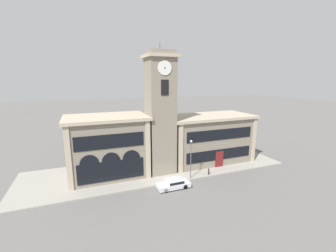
# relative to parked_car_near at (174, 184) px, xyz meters

# --- Properties ---
(ground_plane) EXTENTS (300.00, 300.00, 0.00)m
(ground_plane) POSITION_rel_parked_car_near_xyz_m (0.24, 1.37, -0.67)
(ground_plane) COLOR #605E5B
(sidewalk_kerb) EXTENTS (42.69, 12.09, 0.15)m
(sidewalk_kerb) POSITION_rel_parked_car_near_xyz_m (0.24, 7.42, -0.60)
(sidewalk_kerb) COLOR gray
(sidewalk_kerb) RESTS_ON ground_plane
(clock_tower) EXTENTS (4.70, 4.70, 20.09)m
(clock_tower) POSITION_rel_parked_car_near_xyz_m (0.24, 6.09, 8.83)
(clock_tower) COLOR gray
(clock_tower) RESTS_ON ground_plane
(town_hall_left_wing) EXTENTS (12.15, 8.07, 9.39)m
(town_hall_left_wing) POSITION_rel_parked_car_near_xyz_m (-7.79, 7.75, 4.05)
(town_hall_left_wing) COLOR gray
(town_hall_left_wing) RESTS_ON ground_plane
(town_hall_right_wing) EXTENTS (15.74, 8.07, 8.49)m
(town_hall_right_wing) POSITION_rel_parked_car_near_xyz_m (10.06, 7.76, 3.60)
(town_hall_right_wing) COLOR gray
(town_hall_right_wing) RESTS_ON ground_plane
(parked_car_near) EXTENTS (4.57, 1.94, 1.27)m
(parked_car_near) POSITION_rel_parked_car_near_xyz_m (0.00, 0.00, 0.00)
(parked_car_near) COLOR silver
(parked_car_near) RESTS_ON ground_plane
(street_lamp) EXTENTS (0.36, 0.36, 5.94)m
(street_lamp) POSITION_rel_parked_car_near_xyz_m (3.45, 1.72, 3.36)
(street_lamp) COLOR #4C4C51
(street_lamp) RESTS_ON sidewalk_kerb
(bollard) EXTENTS (0.18, 0.18, 1.06)m
(bollard) POSITION_rel_parked_car_near_xyz_m (6.69, 1.87, -0.00)
(bollard) COLOR black
(bollard) RESTS_ON sidewalk_kerb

